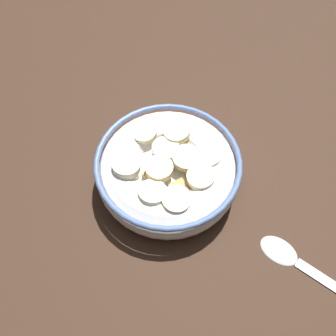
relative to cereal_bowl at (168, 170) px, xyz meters
The scene contains 3 objects.
ground_plane 3.58cm from the cereal_bowl, 43.66° to the right, with size 111.08×111.08×2.00cm, color #332116.
cereal_bowl is the anchor object (origin of this frame).
spoon 16.59cm from the cereal_bowl, 133.87° to the left, with size 11.62×12.27×0.80cm.
Camera 1 is at (3.84, 21.07, 38.68)cm, focal length 41.07 mm.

